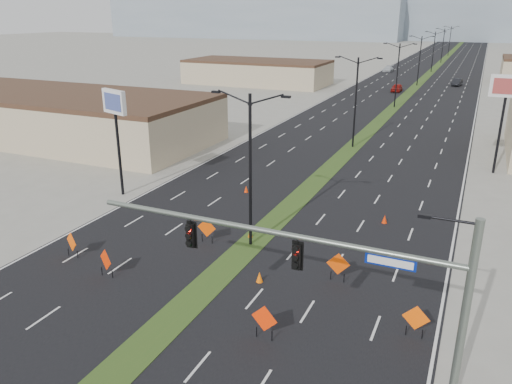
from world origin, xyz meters
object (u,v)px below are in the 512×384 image
at_px(car_mid, 457,82).
at_px(cone_1, 250,234).
at_px(streetlight_0, 250,167).
at_px(construction_sign_5, 416,319).
at_px(cone_3, 246,189).
at_px(pole_sign_west, 115,111).
at_px(construction_sign_3, 264,320).
at_px(streetlight_3, 420,59).
at_px(pole_sign_east_near, 506,94).
at_px(cone_0, 259,277).
at_px(car_far, 388,69).
at_px(cone_2, 385,219).
at_px(streetlight_1, 356,100).
at_px(streetlight_6, 450,40).
at_px(construction_sign_4, 338,265).
at_px(signal_mast, 341,275).
at_px(streetlight_2, 397,73).
at_px(streetlight_5, 443,44).
at_px(construction_sign_2, 207,228).
at_px(construction_sign_0, 72,243).
at_px(construction_sign_1, 106,261).
at_px(car_left, 397,88).
at_px(streetlight_4, 434,50).

bearing_deg(car_mid, cone_1, -88.46).
bearing_deg(streetlight_0, construction_sign_5, -27.77).
distance_m(cone_3, pole_sign_west, 12.53).
relative_size(streetlight_0, construction_sign_3, 5.54).
relative_size(streetlight_3, pole_sign_east_near, 1.08).
bearing_deg(cone_0, cone_3, 118.10).
height_order(car_mid, cone_0, car_mid).
height_order(car_far, cone_2, car_far).
xyz_separation_m(streetlight_3, car_far, (-10.32, 23.86, -4.69)).
bearing_deg(streetlight_1, streetlight_6, 90.00).
xyz_separation_m(car_mid, cone_2, (-0.27, -79.82, -0.41)).
distance_m(car_mid, construction_sign_4, 89.41).
bearing_deg(signal_mast, car_mid, 90.49).
bearing_deg(streetlight_3, pole_sign_west, -99.98).
distance_m(streetlight_2, streetlight_5, 84.00).
distance_m(streetlight_2, construction_sign_2, 57.15).
relative_size(construction_sign_0, pole_sign_west, 0.19).
relative_size(construction_sign_0, cone_1, 2.83).
bearing_deg(construction_sign_4, construction_sign_3, -112.98).
xyz_separation_m(streetlight_0, construction_sign_3, (4.86, -9.00, -4.35)).
height_order(streetlight_0, cone_1, streetlight_0).
xyz_separation_m(signal_mast, streetlight_0, (-8.56, 10.00, 0.63)).
bearing_deg(streetlight_1, construction_sign_2, -95.51).
height_order(construction_sign_1, cone_1, construction_sign_1).
bearing_deg(pole_sign_east_near, pole_sign_west, -147.18).
height_order(streetlight_6, pole_sign_east_near, streetlight_6).
xyz_separation_m(streetlight_5, construction_sign_0, (-9.47, -146.22, -4.42)).
relative_size(construction_sign_0, cone_0, 2.59).
distance_m(streetlight_3, cone_1, 83.17).
bearing_deg(car_far, cone_3, -83.35).
distance_m(car_far, cone_2, 102.16).
bearing_deg(cone_1, streetlight_3, 89.67).
xyz_separation_m(car_left, car_mid, (10.22, 13.64, -0.02)).
height_order(streetlight_1, construction_sign_4, streetlight_1).
relative_size(streetlight_4, construction_sign_1, 5.71).
xyz_separation_m(streetlight_4, construction_sign_2, (-2.79, -112.91, -4.39)).
distance_m(construction_sign_0, construction_sign_5, 20.77).
bearing_deg(construction_sign_4, car_mid, 80.55).
bearing_deg(streetlight_3, streetlight_4, 90.00).
bearing_deg(pole_sign_west, signal_mast, -13.33).
distance_m(construction_sign_5, cone_3, 21.95).
bearing_deg(construction_sign_5, streetlight_4, 94.49).
xyz_separation_m(streetlight_2, pole_sign_west, (-14.00, -51.57, 1.73)).
distance_m(construction_sign_4, pole_sign_west, 22.48).
xyz_separation_m(streetlight_2, streetlight_6, (0.00, 112.00, 0.00)).
distance_m(streetlight_3, pole_sign_east_near, 61.90).
distance_m(construction_sign_3, cone_3, 20.48).
bearing_deg(cone_1, signal_mast, -50.58).
bearing_deg(streetlight_1, car_left, 93.14).
xyz_separation_m(streetlight_5, construction_sign_5, (11.30, -145.95, -4.41)).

